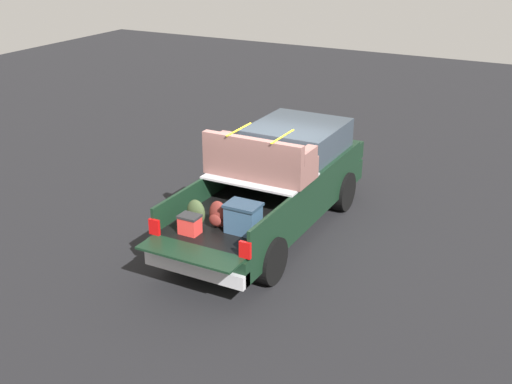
# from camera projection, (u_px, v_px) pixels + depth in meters

# --- Properties ---
(ground_plane) EXTENTS (40.00, 40.00, 0.00)m
(ground_plane) POSITION_uv_depth(u_px,v_px,m) (270.00, 232.00, 13.03)
(ground_plane) COLOR black
(pickup_truck) EXTENTS (6.05, 2.06, 2.23)m
(pickup_truck) POSITION_uv_depth(u_px,v_px,m) (279.00, 180.00, 12.95)
(pickup_truck) COLOR black
(pickup_truck) RESTS_ON ground_plane
(trash_can) EXTENTS (0.60, 0.60, 0.98)m
(trash_can) POSITION_uv_depth(u_px,v_px,m) (261.00, 160.00, 15.54)
(trash_can) COLOR #1E592D
(trash_can) RESTS_ON ground_plane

